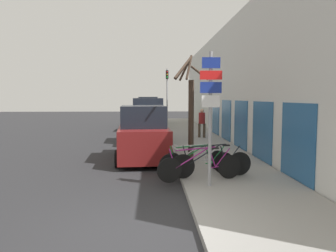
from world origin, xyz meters
name	(u,v)px	position (x,y,z in m)	size (l,w,h in m)	color
ground_plane	(149,145)	(0.00, 11.20, 0.00)	(80.00, 80.00, 0.00)	#28282B
sidewalk_curb	(192,137)	(2.60, 14.00, 0.07)	(3.20, 32.00, 0.15)	gray
building_facade	(221,85)	(4.35, 13.92, 3.22)	(0.23, 32.00, 6.50)	silver
signpost	(210,109)	(1.67, 2.57, 2.17)	(0.57, 0.11, 3.50)	#939399
bicycle_0	(200,166)	(1.50, 3.12, 0.56)	(2.43, 0.65, 0.95)	black
bicycle_1	(212,163)	(1.91, 3.54, 0.56)	(2.44, 0.56, 0.97)	black
bicycle_2	(197,162)	(1.52, 3.80, 0.54)	(2.32, 0.47, 0.92)	black
bicycle_3	(195,159)	(1.52, 4.34, 0.52)	(2.10, 0.59, 0.86)	black
parked_car_0	(143,135)	(-0.19, 7.00, 0.98)	(2.26, 4.33, 2.16)	maroon
parked_car_1	(147,123)	(-0.10, 12.13, 1.10)	(2.14, 4.49, 2.44)	#B2B7BC
parked_car_2	(146,117)	(-0.29, 18.07, 1.03)	(2.07, 4.32, 2.28)	#51565B
parked_car_3	(148,113)	(-0.22, 23.23, 1.12)	(2.21, 4.21, 2.51)	#144728
pedestrian_near	(202,121)	(3.06, 12.97, 1.11)	(0.43, 0.37, 1.66)	#4C3D2D
street_tree	(190,108)	(1.58, 6.20, 2.08)	(1.31, 1.53, 3.87)	#3D2D23
traffic_light	(167,90)	(1.33, 19.32, 3.03)	(0.20, 0.30, 4.50)	#939399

